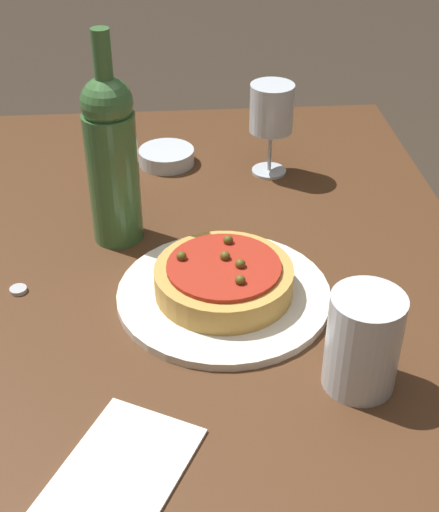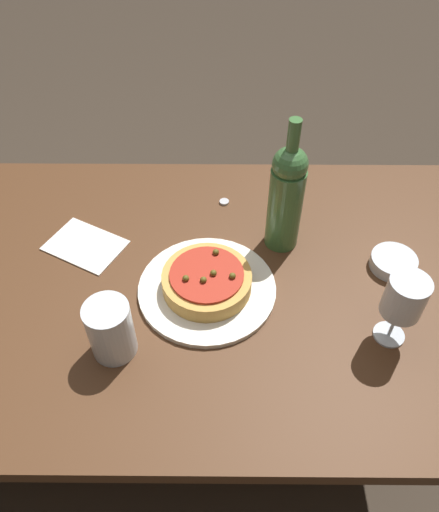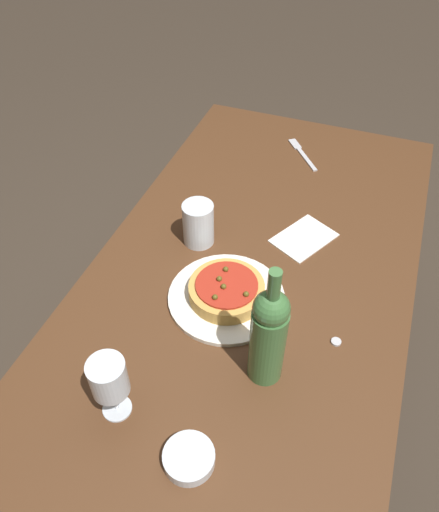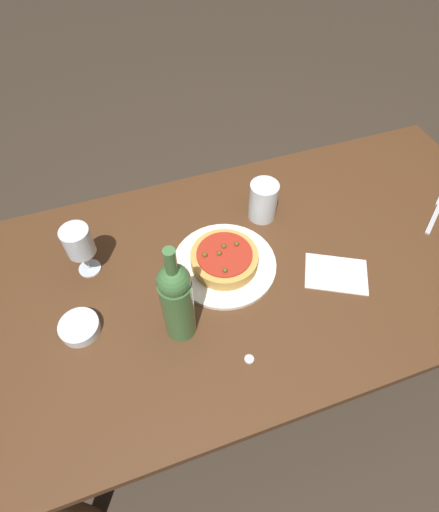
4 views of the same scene
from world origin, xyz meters
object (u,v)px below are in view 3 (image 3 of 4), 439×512
object	(u,v)px
water_cup	(198,224)
wine_bottle	(268,334)
fork	(301,152)
dinner_plate	(226,297)
dining_table	(252,285)
side_bowl	(189,458)
wine_glass	(109,379)
bottle_cap	(336,342)
pizza	(227,290)

from	to	relation	value
water_cup	wine_bottle	bearing A→B (deg)	-139.27
fork	dinner_plate	bearing A→B (deg)	140.58
dining_table	side_bowl	distance (m)	0.56
wine_bottle	side_bowl	world-z (taller)	wine_bottle
wine_glass	side_bowl	size ratio (longest dim) A/B	1.62
dinner_plate	bottle_cap	world-z (taller)	dinner_plate
water_cup	bottle_cap	world-z (taller)	water_cup
dinner_plate	pizza	bearing A→B (deg)	-174.31
wine_glass	side_bowl	bearing A→B (deg)	-104.81
dining_table	wine_glass	xyz separation A→B (m)	(-0.50, 0.14, 0.20)
side_bowl	bottle_cap	distance (m)	0.43
side_bowl	fork	world-z (taller)	side_bowl
wine_bottle	water_cup	size ratio (longest dim) A/B	2.57
dining_table	wine_glass	world-z (taller)	wine_glass
side_bowl	dinner_plate	bearing A→B (deg)	9.88
water_cup	bottle_cap	xyz separation A→B (m)	(-0.21, -0.43, -0.06)
dining_table	water_cup	xyz separation A→B (m)	(0.04, 0.18, 0.14)
dinner_plate	fork	world-z (taller)	dinner_plate
dining_table	bottle_cap	xyz separation A→B (m)	(-0.17, -0.26, 0.08)
dinner_plate	wine_glass	world-z (taller)	wine_glass
dining_table	water_cup	bearing A→B (deg)	76.79
pizza	dinner_plate	bearing A→B (deg)	5.69
wine_glass	bottle_cap	xyz separation A→B (m)	(0.33, -0.40, -0.12)
dinner_plate	water_cup	bearing A→B (deg)	39.81
dining_table	fork	bearing A→B (deg)	0.98
wine_bottle	bottle_cap	bearing A→B (deg)	-45.60
dining_table	water_cup	size ratio (longest dim) A/B	12.55
water_cup	bottle_cap	size ratio (longest dim) A/B	5.28
pizza	bottle_cap	distance (m)	0.29
water_cup	side_bowl	world-z (taller)	water_cup
dinner_plate	wine_bottle	xyz separation A→B (m)	(-0.17, -0.15, 0.13)
wine_glass	pizza	bearing A→B (deg)	-17.14
fork	bottle_cap	xyz separation A→B (m)	(-0.75, -0.27, 0.00)
dinner_plate	wine_bottle	size ratio (longest dim) A/B	0.91
pizza	water_cup	bearing A→B (deg)	39.80
pizza	fork	bearing A→B (deg)	-1.62
dining_table	dinner_plate	size ratio (longest dim) A/B	5.37
wine_glass	wine_bottle	size ratio (longest dim) A/B	0.51
dinner_plate	pizza	world-z (taller)	pizza
side_bowl	wine_bottle	bearing A→B (deg)	-17.87
pizza	wine_bottle	bearing A→B (deg)	-138.32
fork	bottle_cap	bearing A→B (deg)	161.82
wine_glass	side_bowl	distance (m)	0.22
wine_bottle	water_cup	distance (m)	0.46
dinner_plate	wine_glass	size ratio (longest dim) A/B	1.78
dinner_plate	bottle_cap	xyz separation A→B (m)	(-0.04, -0.29, -0.00)
pizza	bottle_cap	world-z (taller)	pizza
bottle_cap	dining_table	bearing A→B (deg)	56.34
pizza	fork	xyz separation A→B (m)	(0.71, -0.02, -0.03)
dinner_plate	side_bowl	distance (m)	0.42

